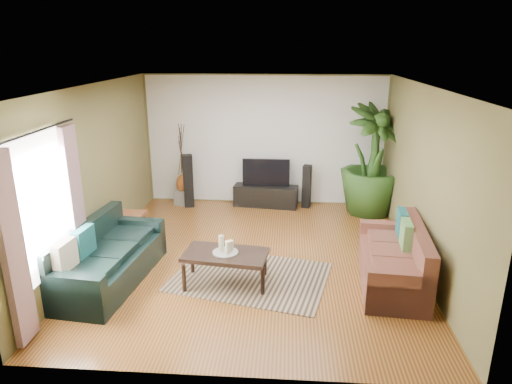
# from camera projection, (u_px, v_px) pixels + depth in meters

# --- Properties ---
(floor) EXTENTS (5.50, 5.50, 0.00)m
(floor) POSITION_uv_depth(u_px,v_px,m) (255.00, 258.00, 7.30)
(floor) COLOR brown
(floor) RESTS_ON ground
(ceiling) EXTENTS (5.50, 5.50, 0.00)m
(ceiling) POSITION_uv_depth(u_px,v_px,m) (255.00, 86.00, 6.47)
(ceiling) COLOR white
(ceiling) RESTS_ON ground
(wall_back) EXTENTS (5.00, 0.00, 5.00)m
(wall_back) POSITION_uv_depth(u_px,v_px,m) (265.00, 141.00, 9.50)
(wall_back) COLOR olive
(wall_back) RESTS_ON ground
(wall_front) EXTENTS (5.00, 0.00, 5.00)m
(wall_front) POSITION_uv_depth(u_px,v_px,m) (234.00, 258.00, 4.28)
(wall_front) COLOR olive
(wall_front) RESTS_ON ground
(wall_left) EXTENTS (0.00, 5.50, 5.50)m
(wall_left) POSITION_uv_depth(u_px,v_px,m) (94.00, 174.00, 7.06)
(wall_left) COLOR olive
(wall_left) RESTS_ON ground
(wall_right) EXTENTS (0.00, 5.50, 5.50)m
(wall_right) POSITION_uv_depth(u_px,v_px,m) (424.00, 181.00, 6.72)
(wall_right) COLOR olive
(wall_right) RESTS_ON ground
(backwall_panel) EXTENTS (4.90, 0.00, 4.90)m
(backwall_panel) POSITION_uv_depth(u_px,v_px,m) (265.00, 141.00, 9.49)
(backwall_panel) COLOR white
(backwall_panel) RESTS_ON ground
(window_pane) EXTENTS (0.00, 1.80, 1.80)m
(window_pane) POSITION_uv_depth(u_px,v_px,m) (41.00, 206.00, 5.52)
(window_pane) COLOR white
(window_pane) RESTS_ON ground
(curtain_near) EXTENTS (0.08, 0.35, 2.20)m
(curtain_near) POSITION_uv_depth(u_px,v_px,m) (13.00, 251.00, 4.88)
(curtain_near) COLOR gray
(curtain_near) RESTS_ON ground
(curtain_far) EXTENTS (0.08, 0.35, 2.20)m
(curtain_far) POSITION_uv_depth(u_px,v_px,m) (76.00, 205.00, 6.31)
(curtain_far) COLOR gray
(curtain_far) RESTS_ON ground
(curtain_rod) EXTENTS (0.03, 1.90, 0.03)m
(curtain_rod) POSITION_uv_depth(u_px,v_px,m) (34.00, 132.00, 5.24)
(curtain_rod) COLOR black
(curtain_rod) RESTS_ON ground
(sofa_left) EXTENTS (1.11, 2.16, 0.85)m
(sofa_left) POSITION_uv_depth(u_px,v_px,m) (109.00, 254.00, 6.47)
(sofa_left) COLOR black
(sofa_left) RESTS_ON floor
(sofa_right) EXTENTS (0.99, 1.90, 0.85)m
(sofa_right) POSITION_uv_depth(u_px,v_px,m) (393.00, 255.00, 6.43)
(sofa_right) COLOR brown
(sofa_right) RESTS_ON floor
(area_rug) EXTENTS (2.49, 2.01, 0.01)m
(area_rug) POSITION_uv_depth(u_px,v_px,m) (250.00, 277.00, 6.71)
(area_rug) COLOR #9D7D5C
(area_rug) RESTS_ON floor
(coffee_table) EXTENTS (1.24, 0.78, 0.48)m
(coffee_table) POSITION_uv_depth(u_px,v_px,m) (226.00, 268.00, 6.47)
(coffee_table) COLOR black
(coffee_table) RESTS_ON floor
(candle_tray) EXTENTS (0.36, 0.36, 0.02)m
(candle_tray) POSITION_uv_depth(u_px,v_px,m) (225.00, 252.00, 6.39)
(candle_tray) COLOR #989792
(candle_tray) RESTS_ON coffee_table
(candle_tall) EXTENTS (0.07, 0.07, 0.23)m
(candle_tall) POSITION_uv_depth(u_px,v_px,m) (221.00, 243.00, 6.39)
(candle_tall) COLOR beige
(candle_tall) RESTS_ON candle_tray
(candle_mid) EXTENTS (0.07, 0.07, 0.18)m
(candle_mid) POSITION_uv_depth(u_px,v_px,m) (228.00, 247.00, 6.32)
(candle_mid) COLOR #EAE6C6
(candle_mid) RESTS_ON candle_tray
(candle_short) EXTENTS (0.07, 0.07, 0.15)m
(candle_short) POSITION_uv_depth(u_px,v_px,m) (231.00, 245.00, 6.42)
(candle_short) COLOR beige
(candle_short) RESTS_ON candle_tray
(tv_stand) EXTENTS (1.37, 0.55, 0.44)m
(tv_stand) POSITION_uv_depth(u_px,v_px,m) (266.00, 196.00, 9.60)
(tv_stand) COLOR black
(tv_stand) RESTS_ON floor
(television) EXTENTS (0.98, 0.05, 0.58)m
(television) POSITION_uv_depth(u_px,v_px,m) (266.00, 173.00, 9.45)
(television) COLOR black
(television) RESTS_ON tv_stand
(speaker_left) EXTENTS (0.25, 0.27, 1.11)m
(speaker_left) POSITION_uv_depth(u_px,v_px,m) (188.00, 181.00, 9.49)
(speaker_left) COLOR black
(speaker_left) RESTS_ON floor
(speaker_right) EXTENTS (0.20, 0.22, 0.90)m
(speaker_right) POSITION_uv_depth(u_px,v_px,m) (307.00, 186.00, 9.48)
(speaker_right) COLOR black
(speaker_right) RESTS_ON floor
(potted_plant) EXTENTS (1.72, 1.72, 2.18)m
(potted_plant) POSITION_uv_depth(u_px,v_px,m) (373.00, 160.00, 8.96)
(potted_plant) COLOR #244617
(potted_plant) RESTS_ON floor
(plant_pot) EXTENTS (0.40, 0.40, 0.31)m
(plant_pot) POSITION_uv_depth(u_px,v_px,m) (369.00, 205.00, 9.25)
(plant_pot) COLOR black
(plant_pot) RESTS_ON floor
(pedestal) EXTENTS (0.39, 0.39, 0.32)m
(pedestal) POSITION_uv_depth(u_px,v_px,m) (184.00, 197.00, 9.74)
(pedestal) COLOR gray
(pedestal) RESTS_ON floor
(vase) EXTENTS (0.29, 0.29, 0.40)m
(vase) POSITION_uv_depth(u_px,v_px,m) (183.00, 183.00, 9.65)
(vase) COLOR brown
(vase) RESTS_ON pedestal
(side_table) EXTENTS (0.48, 0.48, 0.49)m
(side_table) POSITION_uv_depth(u_px,v_px,m) (131.00, 227.00, 7.90)
(side_table) COLOR brown
(side_table) RESTS_ON floor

